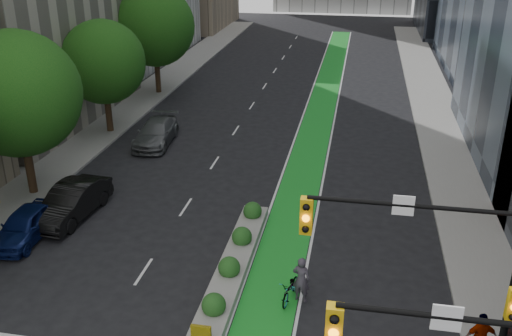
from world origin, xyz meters
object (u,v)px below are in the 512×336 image
at_px(median_planter, 235,260).
at_px(parked_car_left_far, 156,133).
at_px(bicycle, 291,289).
at_px(cyclist, 301,280).
at_px(parked_car_left_near, 25,225).
at_px(parked_car_left_mid, 72,202).

distance_m(median_planter, parked_car_left_far, 15.82).
relative_size(bicycle, cyclist, 0.93).
distance_m(median_planter, parked_car_left_near, 9.97).
distance_m(parked_car_left_near, parked_car_left_mid, 2.61).
relative_size(parked_car_left_near, parked_car_left_mid, 0.85).
bearing_deg(bicycle, parked_car_left_far, 135.63).
height_order(bicycle, parked_car_left_far, parked_car_left_far).
xyz_separation_m(median_planter, cyclist, (3.00, -1.80, 0.58)).
bearing_deg(cyclist, parked_car_left_far, -38.89).
bearing_deg(parked_car_left_far, parked_car_left_near, -101.46).
bearing_deg(parked_car_left_near, bicycle, -11.52).
height_order(bicycle, parked_car_left_mid, parked_car_left_mid).
height_order(bicycle, parked_car_left_near, parked_car_left_near).
bearing_deg(cyclist, parked_car_left_mid, -7.06).
bearing_deg(bicycle, parked_car_left_mid, 167.83).
distance_m(cyclist, parked_car_left_far, 18.98).
distance_m(bicycle, cyclist, 0.63).
bearing_deg(parked_car_left_mid, parked_car_left_far, 91.70).
relative_size(bicycle, parked_car_left_far, 0.34).
distance_m(parked_car_left_near, parked_car_left_far, 13.02).
distance_m(bicycle, parked_car_left_mid, 12.37).
height_order(parked_car_left_near, parked_car_left_far, parked_car_left_far).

